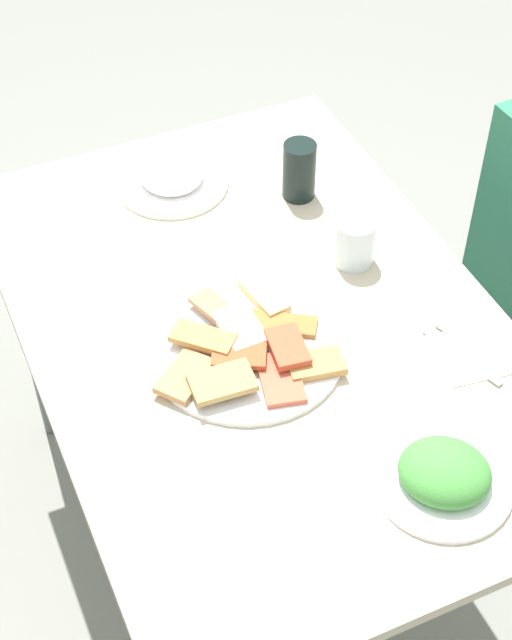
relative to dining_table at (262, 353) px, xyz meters
The scene contains 10 objects.
ground_plane 0.68m from the dining_table, ahead, with size 6.00×6.00×0.00m, color gray.
dining_table is the anchor object (origin of this frame).
pide_platter 0.13m from the dining_table, 41.51° to the right, with size 0.34×0.35×0.04m.
salad_plate_greens 0.44m from the dining_table, behind, with size 0.23×0.23×0.06m.
salad_plate_rice 0.45m from the dining_table, 14.36° to the left, with size 0.22×0.22×0.07m.
soda_can 0.39m from the dining_table, 144.07° to the left, with size 0.07×0.07×0.12m, color black.
drinking_glass 0.27m from the dining_table, 108.65° to the left, with size 0.08×0.08×0.09m, color silver.
paper_napkin 0.38m from the dining_table, 53.01° to the left, with size 0.12×0.12×0.00m, color white.
fork 0.36m from the dining_table, 51.25° to the left, with size 0.17×0.01×0.01m, color silver.
spoon 0.39m from the dining_table, 54.63° to the left, with size 0.18×0.01×0.01m, color silver.
Camera 1 is at (1.10, -0.50, 2.01)m, focal length 54.84 mm.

